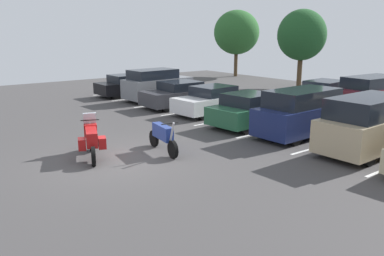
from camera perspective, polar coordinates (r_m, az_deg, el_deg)
The scene contains 15 objects.
ground at distance 13.45m, azimuth -10.74°, elevation -4.66°, with size 44.00×44.00×0.10m, color #423F3F.
motorcycle_touring at distance 13.69m, azimuth -14.19°, elevation -1.46°, with size 2.18×1.17×1.40m.
motorcycle_second at distance 13.86m, azimuth -4.18°, elevation -1.16°, with size 2.18×0.63×1.24m.
parking_stripes at distance 18.47m, azimuth 8.85°, elevation 0.63°, with size 24.62×4.83×0.01m.
car_black at distance 26.59m, azimuth -8.66°, elevation 6.12°, with size 1.87×4.66×1.39m.
car_grey at distance 24.42m, azimuth -5.06°, elevation 6.17°, with size 2.03×4.30×1.90m.
car_charcoal at distance 22.30m, azimuth -1.49°, elevation 4.83°, with size 2.02×4.56×1.43m.
car_white at distance 20.48m, azimuth 3.26°, elevation 4.00°, with size 2.15×4.68×1.43m.
car_green at distance 18.02m, azimuth 8.81°, elevation 2.62°, with size 2.26×4.63×1.49m.
car_navy at distance 16.69m, azimuth 15.75°, elevation 2.15°, with size 1.89×4.73×1.89m.
car_tan at distance 15.19m, azimuth 24.39°, elevation 0.49°, with size 1.87×4.86×1.98m.
car_far_blue at distance 23.99m, azimuth 18.86°, elevation 4.73°, with size 2.22×4.75×1.45m.
car_far_maroon at distance 22.51m, azimuth 24.53°, elevation 4.39°, with size 2.06×4.75×1.91m.
tree_far_left at distance 37.79m, azimuth 6.39°, elevation 13.44°, with size 4.15×4.15×6.02m.
tree_right at distance 30.97m, azimuth 15.43°, elevation 12.69°, with size 3.54×3.54×5.70m.
Camera 1 is at (11.47, -5.65, 4.13)m, focal length 37.27 mm.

